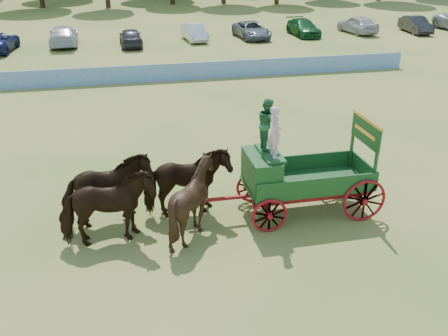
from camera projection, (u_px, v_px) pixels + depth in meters
ground at (351, 227)px, 15.10m from camera, size 160.00×160.00×0.00m
horse_lead_left at (107, 209)px, 13.85m from camera, size 2.75×1.48×2.23m
horse_lead_right at (107, 191)px, 14.83m from camera, size 2.84×1.76×2.23m
horse_wheel_left at (193, 200)px, 14.31m from camera, size 2.36×2.18×2.23m
horse_wheel_right at (187, 183)px, 15.29m from camera, size 2.74×1.44×2.23m
farm_dray at (285, 166)px, 15.18m from camera, size 6.00×2.00×3.69m
sponsor_banner at (208, 70)px, 30.63m from camera, size 26.00×0.08×1.05m
parked_cars at (216, 32)px, 41.82m from camera, size 53.80×6.78×1.65m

